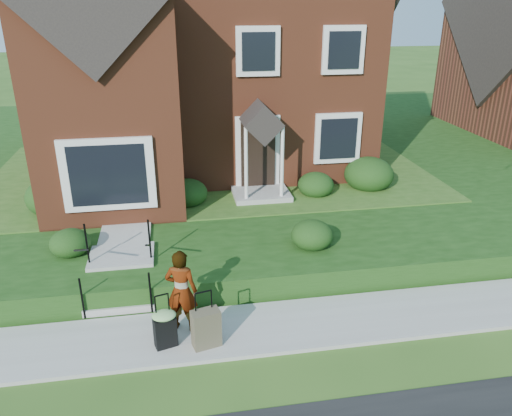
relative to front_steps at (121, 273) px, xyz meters
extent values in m
plane|color=#2D5119|center=(2.50, -1.84, -0.47)|extent=(120.00, 120.00, 0.00)
cube|color=#9E9B93|center=(2.50, -1.84, -0.43)|extent=(60.00, 1.60, 0.08)
cube|color=#183A0F|center=(6.50, 9.06, -0.17)|extent=(44.00, 20.00, 0.60)
cube|color=#9E9B93|center=(0.00, 3.16, 0.16)|extent=(1.20, 6.00, 0.06)
cube|color=brown|center=(2.50, 8.16, 2.83)|extent=(10.00, 8.00, 5.40)
cube|color=brown|center=(-0.30, 3.36, 2.83)|extent=(3.60, 2.40, 5.40)
cube|color=silver|center=(-0.30, 2.21, 1.53)|extent=(2.20, 0.30, 1.80)
cube|color=black|center=(3.70, 4.10, 1.18)|extent=(1.00, 0.12, 2.10)
cube|color=black|center=(6.10, 4.11, 1.63)|extent=(1.40, 0.10, 1.50)
cube|color=#9E9B93|center=(0.00, -0.84, -0.32)|extent=(1.40, 0.30, 0.15)
cube|color=#9E9B93|center=(0.00, -0.54, -0.17)|extent=(1.40, 0.30, 0.15)
cube|color=#9E9B93|center=(0.00, -0.24, -0.02)|extent=(1.40, 0.30, 0.15)
cube|color=#9E9B93|center=(0.00, 0.06, 0.13)|extent=(1.40, 0.30, 0.15)
cube|color=#9E9B93|center=(0.00, 0.61, 0.13)|extent=(1.40, 0.80, 0.15)
cylinder|color=black|center=(-0.65, -0.99, 0.06)|extent=(0.04, 0.04, 0.90)
cylinder|color=black|center=(-0.65, 0.21, 0.66)|extent=(0.04, 0.04, 0.90)
cylinder|color=black|center=(0.65, -0.99, 0.06)|extent=(0.04, 0.04, 0.90)
cylinder|color=black|center=(0.65, 0.21, 0.66)|extent=(0.04, 0.04, 0.90)
ellipsoid|color=black|center=(-1.91, 3.48, 0.66)|extent=(1.54, 1.54, 1.08)
ellipsoid|color=black|center=(1.59, 3.42, 0.52)|extent=(1.12, 1.12, 0.78)
ellipsoid|color=black|center=(5.32, 3.52, 0.49)|extent=(1.05, 1.05, 0.74)
ellipsoid|color=black|center=(7.06, 3.83, 0.64)|extent=(1.48, 1.48, 1.04)
ellipsoid|color=black|center=(-1.14, 0.88, 0.44)|extent=(0.89, 0.89, 0.62)
ellipsoid|color=black|center=(4.31, 0.32, 0.47)|extent=(0.97, 0.97, 0.68)
imported|color=#999999|center=(1.26, -1.64, 0.43)|extent=(0.69, 0.56, 1.65)
cube|color=black|center=(0.93, -2.12, -0.10)|extent=(0.44, 0.32, 0.59)
cylinder|color=black|center=(0.93, -2.12, 0.64)|extent=(0.23, 0.09, 0.03)
cylinder|color=black|center=(0.81, -2.12, 0.42)|extent=(0.02, 0.02, 0.44)
cylinder|color=black|center=(1.04, -2.12, 0.42)|extent=(0.02, 0.02, 0.44)
cylinder|color=black|center=(0.79, -2.12, -0.36)|extent=(0.06, 0.07, 0.06)
cylinder|color=black|center=(1.06, -2.12, -0.36)|extent=(0.06, 0.07, 0.06)
ellipsoid|color=#85BC6B|center=(0.93, -2.12, 0.26)|extent=(0.51, 0.46, 0.14)
cube|color=brown|center=(1.65, -2.23, -0.03)|extent=(0.55, 0.39, 0.72)
cylinder|color=black|center=(1.65, -2.23, 0.68)|extent=(0.30, 0.10, 0.03)
cylinder|color=black|center=(1.50, -2.23, 0.50)|extent=(0.02, 0.02, 0.35)
cylinder|color=black|center=(1.80, -2.23, 0.50)|extent=(0.02, 0.02, 0.35)
cylinder|color=black|center=(1.48, -2.23, -0.36)|extent=(0.05, 0.07, 0.06)
cylinder|color=black|center=(1.83, -2.23, -0.36)|extent=(0.05, 0.07, 0.06)
camera|label=1|loc=(1.28, -9.67, 5.40)|focal=35.00mm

